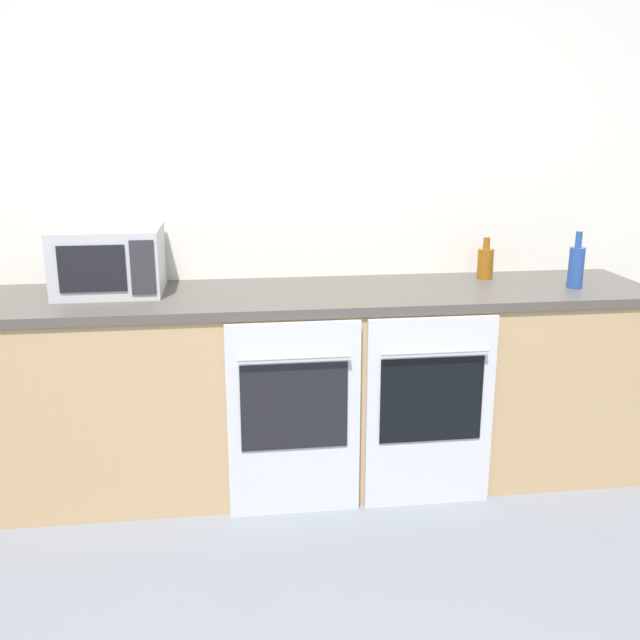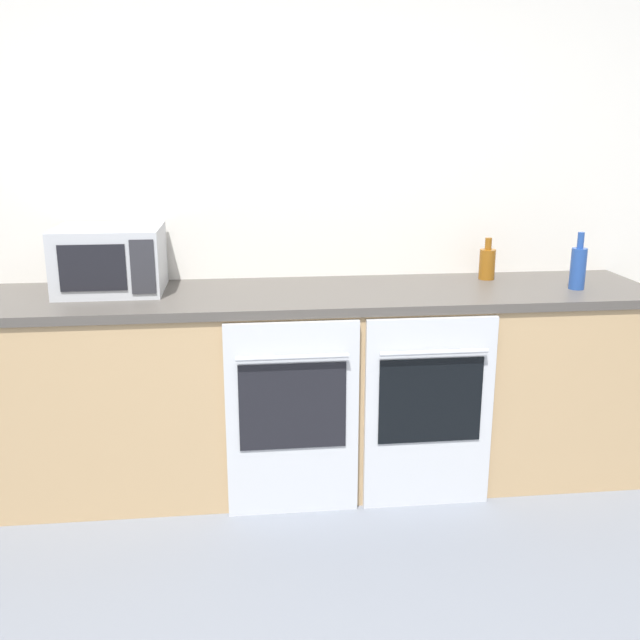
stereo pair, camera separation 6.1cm
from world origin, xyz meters
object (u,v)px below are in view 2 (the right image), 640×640
microwave (110,259)px  bottle_blue (578,267)px  oven_left (293,419)px  oven_right (429,413)px  bottle_amber (487,263)px

microwave → bottle_blue: bearing=-5.1°
microwave → bottle_blue: microwave is taller
oven_left → microwave: microwave is taller
oven_right → microwave: bearing=162.3°
oven_right → microwave: microwave is taller
bottle_amber → microwave: bearing=-177.8°
microwave → bottle_amber: bearing=2.2°
oven_right → bottle_blue: (0.75, 0.25, 0.58)m
oven_left → bottle_blue: bearing=10.7°
oven_left → bottle_amber: bottle_amber is taller
bottle_amber → oven_left: bearing=-152.9°
bottle_blue → bottle_amber: bottle_blue is taller
oven_left → oven_right: same height
bottle_blue → oven_right: bearing=-161.3°
bottle_blue → bottle_amber: size_ratio=1.29×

